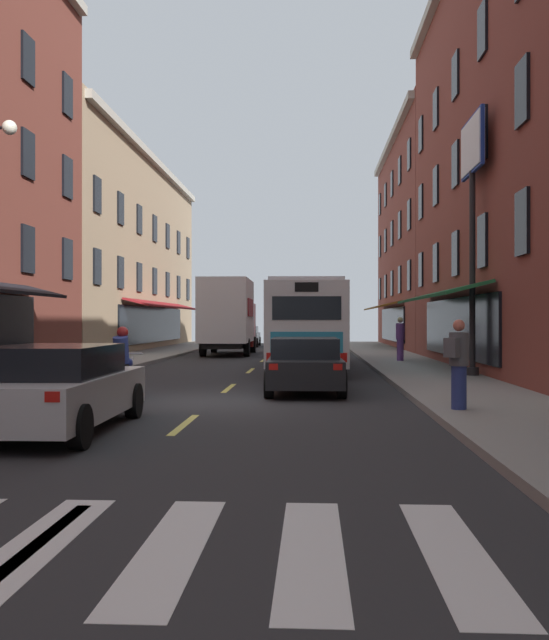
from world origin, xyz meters
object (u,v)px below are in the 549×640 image
(pedestrian_mid, at_px, (400,338))
(transit_bus, at_px, (305,324))
(sedan_near, at_px, (56,388))
(sedan_mid, at_px, (246,336))
(box_truck, at_px, (229,317))
(bicycle_near, at_px, (11,374))
(motorcycle_rider, at_px, (123,368))
(bicycle_mid, at_px, (64,365))
(sedan_far, at_px, (305,364))
(pedestrian_near, at_px, (458,362))
(billboard_sign, at_px, (472,180))

(pedestrian_mid, bearing_deg, transit_bus, 41.96)
(sedan_near, bearing_deg, sedan_mid, 90.70)
(box_truck, relative_size, bicycle_near, 4.41)
(motorcycle_rider, bearing_deg, bicycle_near, 164.78)
(box_truck, bearing_deg, bicycle_mid, -99.43)
(box_truck, height_order, pedestrian_mid, box_truck)
(sedan_far, height_order, pedestrian_near, pedestrian_near)
(sedan_far, distance_m, bicycle_near, 7.20)
(box_truck, distance_m, sedan_near, 25.37)
(box_truck, bearing_deg, billboard_sign, -58.38)
(sedan_far, relative_size, pedestrian_near, 2.84)
(transit_bus, xyz_separation_m, motorcycle_rider, (-4.05, -11.30, -0.95))
(billboard_sign, bearing_deg, transit_bus, 132.54)
(motorcycle_rider, relative_size, pedestrian_mid, 1.15)
(motorcycle_rider, bearing_deg, pedestrian_mid, 59.28)
(bicycle_mid, relative_size, pedestrian_mid, 0.94)
(pedestrian_near, bearing_deg, bicycle_near, -154.42)
(box_truck, xyz_separation_m, bicycle_mid, (-2.76, -16.63, -1.50))
(billboard_sign, xyz_separation_m, bicycle_near, (-12.13, -4.91, -5.56))
(pedestrian_near, bearing_deg, box_truck, 151.03)
(billboard_sign, height_order, transit_bus, billboard_sign)
(box_truck, xyz_separation_m, bicycle_near, (-2.92, -19.86, -1.50))
(transit_bus, bearing_deg, sedan_mid, 101.50)
(motorcycle_rider, xyz_separation_m, bicycle_mid, (-2.81, 4.05, -0.21))
(box_truck, height_order, bicycle_near, box_truck)
(sedan_mid, relative_size, bicycle_near, 2.66)
(sedan_near, relative_size, sedan_far, 0.97)
(box_truck, bearing_deg, transit_bus, -66.44)
(transit_bus, bearing_deg, bicycle_near, -123.77)
(transit_bus, height_order, sedan_far, transit_bus)
(pedestrian_near, xyz_separation_m, pedestrian_mid, (0.92, 15.92, 0.05))
(motorcycle_rider, distance_m, bicycle_near, 3.08)
(bicycle_mid, distance_m, pedestrian_near, 11.85)
(sedan_far, bearing_deg, bicycle_near, -170.42)
(billboard_sign, xyz_separation_m, sedan_near, (-8.97, -10.38, -5.35))
(sedan_near, height_order, bicycle_mid, sedan_near)
(sedan_mid, height_order, bicycle_mid, sedan_mid)
(box_truck, relative_size, pedestrian_near, 4.44)
(sedan_near, height_order, sedan_mid, sedan_mid)
(transit_bus, xyz_separation_m, bicycle_mid, (-6.85, -7.25, -1.16))
(bicycle_near, height_order, bicycle_mid, same)
(transit_bus, bearing_deg, bicycle_mid, -133.38)
(sedan_far, distance_m, pedestrian_mid, 12.01)
(motorcycle_rider, xyz_separation_m, pedestrian_mid, (7.95, 13.38, 0.36))
(transit_bus, relative_size, sedan_far, 2.62)
(motorcycle_rider, xyz_separation_m, pedestrian_near, (7.04, -2.54, 0.32))
(sedan_near, xyz_separation_m, pedestrian_mid, (7.76, 18.05, 0.36))
(sedan_mid, bearing_deg, bicycle_near, -94.88)
(transit_bus, relative_size, box_truck, 1.68)
(billboard_sign, distance_m, pedestrian_mid, 9.22)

